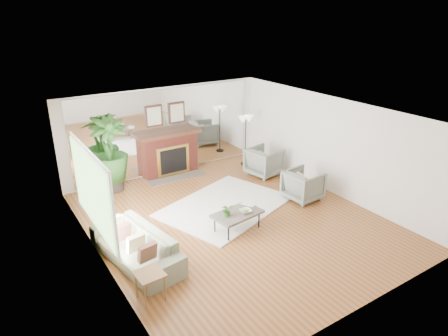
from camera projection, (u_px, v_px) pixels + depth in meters
ground at (234, 220)px, 9.15m from camera, size 7.00×7.00×0.00m
wall_left at (97, 204)px, 7.18m from camera, size 0.02×7.00×2.50m
wall_right at (331, 146)px, 10.19m from camera, size 0.02×7.00×2.50m
wall_back at (166, 131)px, 11.40m from camera, size 6.00×0.02×2.50m
mirror_panel at (166, 131)px, 11.39m from camera, size 5.40×0.04×2.40m
window_panel at (92, 190)px, 7.47m from camera, size 0.04×2.40×1.50m
fireplace at (170, 153)px, 11.44m from camera, size 1.85×0.83×2.05m
area_rug at (225, 206)px, 9.78m from camera, size 3.55×3.01×0.03m
coffee_table at (237, 214)px, 8.60m from camera, size 1.15×0.76×0.43m
sofa at (136, 246)px, 7.58m from camera, size 1.19×2.30×0.64m
armchair_back at (264, 162)px, 11.50m from camera, size 1.03×1.01×0.81m
armchair_front at (303, 185)px, 10.03m from camera, size 0.89×0.87×0.76m
side_table at (150, 277)px, 6.54m from camera, size 0.47×0.47×0.51m
potted_ficus at (109, 153)px, 10.27m from camera, size 1.08×1.08×1.98m
floor_lamp at (246, 123)px, 11.92m from camera, size 0.50×0.28×1.54m
tabletop_plant at (227, 210)px, 8.40m from camera, size 0.25×0.22×0.28m
fruit_bowl at (245, 211)px, 8.59m from camera, size 0.26×0.26×0.06m
book at (246, 206)px, 8.87m from camera, size 0.33×0.37×0.02m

